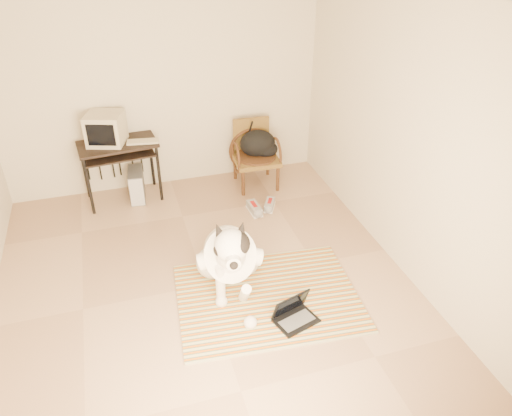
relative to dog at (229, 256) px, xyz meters
name	(u,v)px	position (x,y,z in m)	size (l,w,h in m)	color
floor	(205,285)	(-0.23, 0.10, -0.38)	(4.50, 4.50, 0.00)	tan
wall_back	(161,84)	(-0.23, 2.35, 0.97)	(4.50, 4.50, 0.00)	beige
wall_front	(288,365)	(-0.23, -2.15, 0.97)	(4.50, 4.50, 0.00)	beige
wall_right	(403,136)	(1.77, 0.10, 0.97)	(4.50, 4.50, 0.00)	beige
rug	(268,297)	(0.30, -0.27, -0.37)	(1.82, 1.46, 0.02)	#CE6315
dog	(229,256)	(0.00, 0.00, 0.00)	(0.64, 1.35, 0.97)	white
laptop	(294,314)	(0.43, -0.62, -0.30)	(0.43, 0.36, 0.26)	black
computer_desk	(118,152)	(-0.85, 2.04, 0.28)	(0.97, 0.60, 0.77)	black
crt_monitor	(106,129)	(-0.96, 2.09, 0.57)	(0.52, 0.50, 0.37)	#B9AD91
desk_keyboard	(143,142)	(-0.56, 1.98, 0.40)	(0.38, 0.14, 0.02)	#B9AD91
pc_tower	(137,185)	(-0.70, 2.01, -0.19)	(0.21, 0.43, 0.39)	#545456
rattan_chair	(255,154)	(0.85, 1.96, 0.05)	(0.58, 0.56, 0.85)	olive
backpack	(259,144)	(0.92, 1.98, 0.17)	(0.49, 0.39, 0.35)	black
sneaker_left	(254,209)	(0.63, 1.25, -0.34)	(0.14, 0.31, 0.10)	white
sneaker_right	(270,205)	(0.84, 1.29, -0.34)	(0.22, 0.29, 0.09)	white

